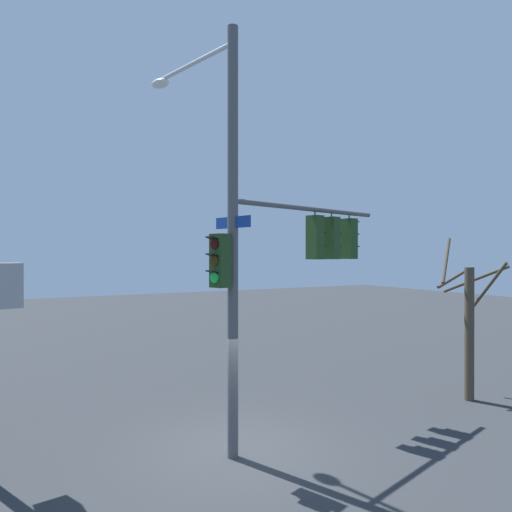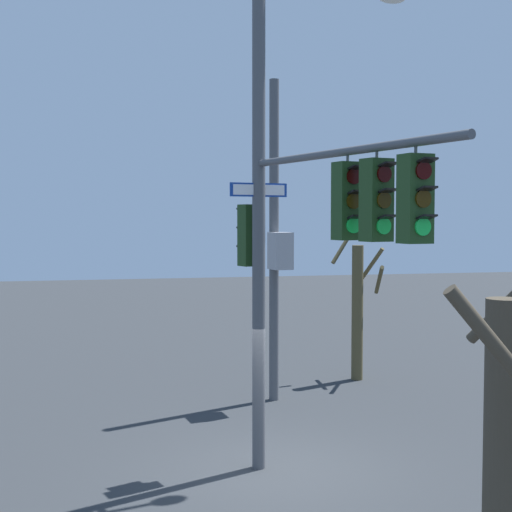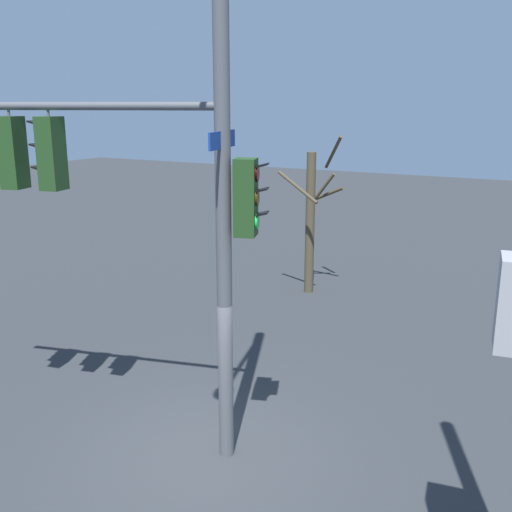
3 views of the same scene
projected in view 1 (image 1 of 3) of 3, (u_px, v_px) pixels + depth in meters
The scene contains 3 objects.
ground_plane at pixel (238, 450), 9.96m from camera, with size 80.00×80.00×0.00m, color #2B2E31.
main_signal_pole_assembly at pixel (271, 229), 10.57m from camera, with size 5.94×3.62×9.04m.
bare_tree_behind_pole at pixel (469, 323), 13.45m from camera, with size 2.20×2.06×4.78m.
Camera 1 is at (-4.45, -8.90, 4.26)m, focal length 32.13 mm.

